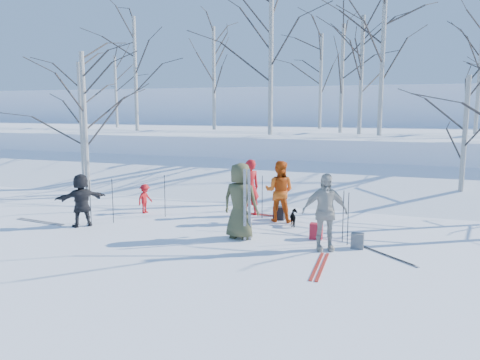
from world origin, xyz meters
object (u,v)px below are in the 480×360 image
at_px(skier_cream_east, 325,212).
at_px(dog, 294,218).
at_px(skier_red_seated, 145,199).
at_px(backpack_dark, 279,213).
at_px(skier_redor_behind, 279,191).
at_px(skier_grey_west, 81,200).
at_px(skier_red_north, 250,188).
at_px(skier_olive_center, 240,201).
at_px(backpack_grey, 357,241).
at_px(backpack_red, 316,231).

relative_size(skier_cream_east, dog, 3.31).
height_order(skier_red_seated, backpack_dark, skier_red_seated).
bearing_deg(skier_redor_behind, skier_grey_west, 24.07).
height_order(skier_grey_west, backpack_dark, skier_grey_west).
distance_m(skier_red_north, backpack_dark, 1.28).
relative_size(skier_olive_center, skier_cream_east, 1.07).
xyz_separation_m(skier_red_seated, skier_cream_east, (6.20, -2.07, 0.46)).
height_order(skier_olive_center, skier_cream_east, skier_olive_center).
distance_m(skier_olive_center, backpack_dark, 2.53).
xyz_separation_m(skier_grey_west, backpack_grey, (7.77, 0.46, -0.59)).
relative_size(skier_olive_center, dog, 3.54).
distance_m(skier_grey_west, dog, 6.20).
bearing_deg(skier_red_north, dog, 109.36).
bearing_deg(skier_red_north, skier_olive_center, 59.69).
distance_m(skier_cream_east, backpack_red, 1.20).
height_order(skier_olive_center, backpack_grey, skier_olive_center).
xyz_separation_m(skier_red_seated, backpack_grey, (6.96, -1.68, -0.29)).
height_order(backpack_grey, backpack_dark, backpack_dark).
bearing_deg(skier_red_north, skier_cream_east, 91.17).
xyz_separation_m(skier_redor_behind, backpack_red, (1.42, -1.57, -0.72)).
bearing_deg(backpack_dark, skier_grey_west, -152.36).
bearing_deg(skier_red_north, backpack_grey, 101.78).
xyz_separation_m(skier_redor_behind, backpack_grey, (2.53, -2.07, -0.74)).
xyz_separation_m(skier_cream_east, dog, (-1.20, 2.04, -0.70)).
relative_size(skier_red_seated, backpack_dark, 2.39).
height_order(dog, backpack_dark, dog).
xyz_separation_m(backpack_red, backpack_grey, (1.11, -0.49, -0.02)).
distance_m(skier_grey_west, backpack_red, 6.75).
height_order(skier_cream_east, dog, skier_cream_east).
distance_m(skier_cream_east, dog, 2.47).
bearing_deg(skier_olive_center, skier_cream_east, 178.23).
relative_size(skier_red_north, skier_red_seated, 1.89).
height_order(skier_red_seated, backpack_grey, skier_red_seated).
height_order(skier_grey_west, backpack_red, skier_grey_west).
relative_size(skier_olive_center, skier_redor_behind, 1.08).
bearing_deg(skier_red_north, backpack_dark, 123.14).
relative_size(skier_cream_east, backpack_grey, 4.94).
relative_size(dog, backpack_dark, 1.42).
bearing_deg(backpack_red, skier_grey_west, -171.87).
relative_size(skier_redor_behind, skier_red_seated, 1.94).
distance_m(skier_olive_center, skier_redor_behind, 2.22).
bearing_deg(dog, skier_cream_east, 98.04).
distance_m(skier_olive_center, dog, 2.18).
bearing_deg(backpack_grey, skier_cream_east, -152.74).
bearing_deg(backpack_dark, skier_olive_center, -100.27).
xyz_separation_m(skier_olive_center, backpack_dark, (0.43, 2.36, -0.80)).
height_order(skier_red_north, skier_red_seated, skier_red_north).
xyz_separation_m(backpack_red, backpack_dark, (-1.47, 1.76, -0.01)).
xyz_separation_m(skier_red_north, backpack_dark, (1.04, -0.25, -0.70)).
relative_size(skier_olive_center, skier_grey_west, 1.29).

